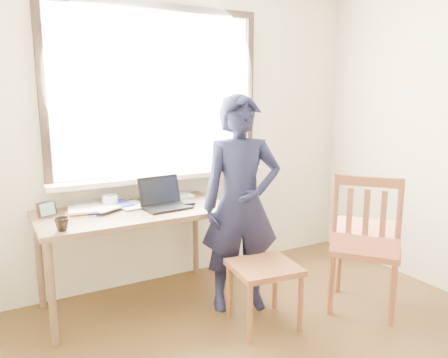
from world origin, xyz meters
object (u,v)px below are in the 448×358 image
work_chair (264,274)px  person (241,204)px  mug_white (110,201)px  desk (134,220)px  side_chair (366,239)px  laptop (164,200)px  mug_dark (62,224)px

work_chair → person: bearing=88.7°
mug_white → desk: bearing=-51.9°
mug_white → side_chair: (1.60, -1.09, -0.25)m
desk → work_chair: (0.68, -0.74, -0.30)m
desk → laptop: laptop is taller
desk → laptop: (0.23, -0.03, 0.13)m
mug_dark → work_chair: mug_dark is taller
desk → mug_white: size_ratio=11.54×
laptop → mug_white: size_ratio=2.96×
desk → mug_white: (-0.13, 0.17, 0.13)m
laptop → work_chair: laptop is taller
desk → work_chair: size_ratio=2.87×
mug_white → work_chair: bearing=-48.5°
desk → work_chair: desk is taller
mug_dark → work_chair: 1.38m
side_chair → person: 0.96m
mug_white → person: 1.01m
laptop → mug_white: laptop is taller
mug_white → side_chair: bearing=-34.2°
laptop → mug_white: bearing=150.9°
mug_dark → person: bearing=-7.5°
mug_white → work_chair: 1.29m
person → side_chair: bearing=-13.2°
desk → mug_dark: bearing=-154.8°
mug_white → work_chair: (0.81, -0.91, -0.42)m
mug_white → mug_dark: size_ratio=1.30×
work_chair → person: size_ratio=0.30×
mug_white → side_chair: size_ratio=0.12×
laptop → mug_white: 0.41m
desk → side_chair: bearing=-32.1°
mug_white → person: person is taller
desk → laptop: 0.26m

